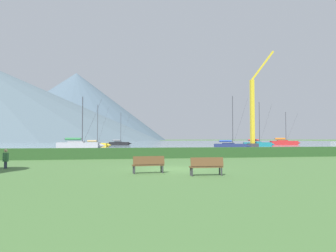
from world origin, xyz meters
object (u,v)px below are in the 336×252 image
object	(u,v)px
person_seated_viewer	(6,158)
sailboat_slip_1	(119,143)
sailboat_slip_5	(284,142)
park_bench_near_path	(148,164)
sailboat_slip_0	(231,146)
park_bench_under_tree	(206,165)
sailboat_slip_3	(96,145)
dock_crane	(253,116)
sailboat_slip_2	(258,144)
sailboat_slip_4	(79,145)

from	to	relation	value
person_seated_viewer	sailboat_slip_1	bearing A→B (deg)	80.36
sailboat_slip_5	park_bench_near_path	bearing A→B (deg)	-112.64
park_bench_near_path	person_seated_viewer	world-z (taller)	person_seated_viewer
sailboat_slip_0	park_bench_under_tree	world-z (taller)	sailboat_slip_0
sailboat_slip_3	dock_crane	xyz separation A→B (m)	(34.88, -6.13, 6.52)
sailboat_slip_1	park_bench_under_tree	xyz separation A→B (m)	(1.58, -77.47, -0.02)
sailboat_slip_5	dock_crane	world-z (taller)	dock_crane
sailboat_slip_5	person_seated_viewer	distance (m)	86.85
sailboat_slip_0	sailboat_slip_2	world-z (taller)	sailboat_slip_2
sailboat_slip_0	sailboat_slip_1	bearing A→B (deg)	134.93
park_bench_under_tree	person_seated_viewer	xyz separation A→B (m)	(-11.39, 6.23, 0.15)
sailboat_slip_0	park_bench_under_tree	distance (m)	43.52
sailboat_slip_2	sailboat_slip_3	bearing A→B (deg)	-166.60
sailboat_slip_1	person_seated_viewer	world-z (taller)	sailboat_slip_1
sailboat_slip_4	park_bench_near_path	size ratio (longest dim) A/B	5.44
park_bench_under_tree	sailboat_slip_3	bearing A→B (deg)	99.79
sailboat_slip_4	sailboat_slip_0	bearing A→B (deg)	-1.17
sailboat_slip_3	park_bench_under_tree	distance (m)	57.50
sailboat_slip_4	dock_crane	xyz separation A→B (m)	(37.42, 5.88, 6.36)
sailboat_slip_4	park_bench_under_tree	bearing A→B (deg)	-68.01
sailboat_slip_4	sailboat_slip_5	world-z (taller)	sailboat_slip_5
sailboat_slip_0	park_bench_under_tree	size ratio (longest dim) A/B	5.70
sailboat_slip_2	sailboat_slip_5	bearing A→B (deg)	60.80
sailboat_slip_1	sailboat_slip_3	bearing A→B (deg)	-98.92
sailboat_slip_2	sailboat_slip_4	size ratio (longest dim) A/B	1.10
sailboat_slip_4	person_seated_viewer	xyz separation A→B (m)	(-1.31, -38.76, -0.03)
sailboat_slip_5	sailboat_slip_0	bearing A→B (deg)	-120.58
sailboat_slip_3	dock_crane	distance (m)	36.01
sailboat_slip_1	park_bench_under_tree	distance (m)	77.48
park_bench_near_path	park_bench_under_tree	bearing A→B (deg)	-36.80
dock_crane	sailboat_slip_4	bearing A→B (deg)	-171.07
park_bench_near_path	dock_crane	bearing A→B (deg)	52.74
park_bench_near_path	park_bench_under_tree	size ratio (longest dim) A/B	1.03
sailboat_slip_5	dock_crane	bearing A→B (deg)	-121.41
sailboat_slip_2	park_bench_near_path	size ratio (longest dim) A/B	5.99
sailboat_slip_2	sailboat_slip_5	distance (m)	22.96
sailboat_slip_3	sailboat_slip_4	world-z (taller)	sailboat_slip_4
sailboat_slip_2	sailboat_slip_3	distance (m)	37.90
dock_crane	sailboat_slip_2	bearing A→B (deg)	52.73
sailboat_slip_1	dock_crane	bearing A→B (deg)	-35.28
sailboat_slip_5	park_bench_near_path	world-z (taller)	sailboat_slip_5
sailboat_slip_5	park_bench_under_tree	world-z (taller)	sailboat_slip_5
sailboat_slip_1	sailboat_slip_0	bearing A→B (deg)	-55.84
sailboat_slip_4	park_bench_under_tree	world-z (taller)	sailboat_slip_4
sailboat_slip_3	park_bench_near_path	distance (m)	55.53
sailboat_slip_5	park_bench_near_path	distance (m)	84.99
sailboat_slip_1	sailboat_slip_4	distance (m)	33.57
dock_crane	sailboat_slip_0	bearing A→B (deg)	-132.05
sailboat_slip_3	sailboat_slip_4	bearing A→B (deg)	-82.12
sailboat_slip_1	park_bench_near_path	distance (m)	75.80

